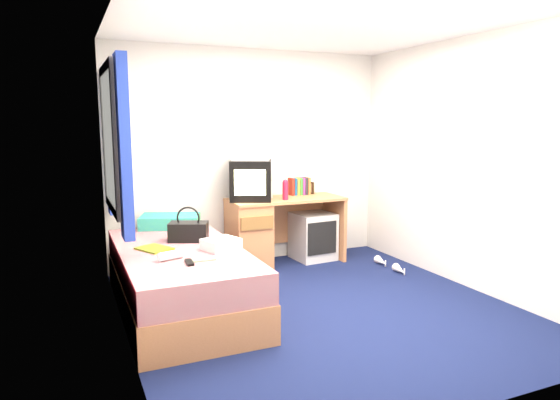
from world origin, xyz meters
name	(u,v)px	position (x,y,z in m)	size (l,w,h in m)	color
ground	(320,309)	(0.00, 0.00, 0.00)	(3.40, 3.40, 0.00)	#0C1438
room_shell	(322,140)	(0.00, 0.00, 1.45)	(3.40, 3.40, 3.40)	white
bed	(181,279)	(-1.10, 0.47, 0.27)	(1.01, 2.00, 0.54)	tan
pillow	(170,221)	(-1.00, 1.35, 0.60)	(0.58, 0.37, 0.13)	#1B74B2
desk	(263,230)	(0.04, 1.44, 0.41)	(1.30, 0.55, 0.75)	tan
storage_cube	(313,236)	(0.68, 1.45, 0.27)	(0.44, 0.44, 0.55)	silver
crt_tv	(251,180)	(-0.09, 1.44, 0.97)	(0.56, 0.55, 0.44)	black
vcr	(251,157)	(-0.09, 1.44, 1.22)	(0.40, 0.29, 0.08)	silver
book_row	(299,186)	(0.57, 1.60, 0.85)	(0.24, 0.13, 0.20)	maroon
picture_frame	(311,188)	(0.74, 1.63, 0.82)	(0.02, 0.12, 0.14)	black
pink_water_bottle	(285,191)	(0.26, 1.30, 0.85)	(0.06, 0.06, 0.20)	red
aerosol_can	(270,189)	(0.16, 1.49, 0.85)	(0.05, 0.05, 0.19)	silver
handbag	(189,231)	(-0.97, 0.70, 0.63)	(0.39, 0.31, 0.31)	black
towel	(221,244)	(-0.79, 0.29, 0.59)	(0.28, 0.23, 0.09)	silver
magazine	(154,249)	(-1.30, 0.51, 0.55)	(0.21, 0.28, 0.01)	#B6D617
water_bottle	(171,255)	(-1.24, 0.14, 0.58)	(0.07, 0.07, 0.20)	silver
colour_swatch_fan	(201,260)	(-1.03, 0.01, 0.55)	(0.22, 0.06, 0.01)	gold
remote_control	(189,262)	(-1.13, -0.02, 0.55)	(0.05, 0.16, 0.02)	black
window_assembly	(114,143)	(-1.55, 0.90, 1.42)	(0.11, 1.42, 1.40)	silver
white_heels	(391,266)	(1.26, 0.72, 0.04)	(0.14, 0.58, 0.09)	white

